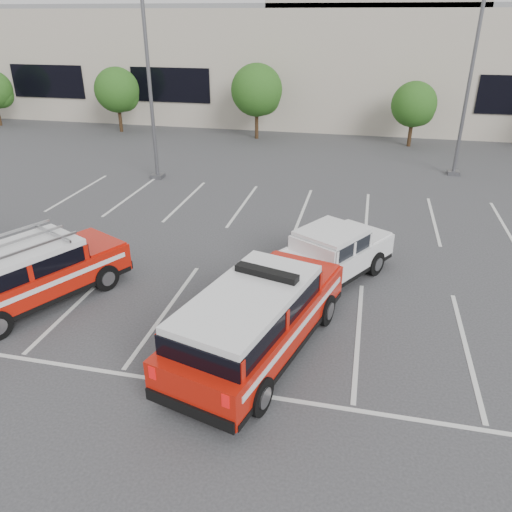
{
  "coord_description": "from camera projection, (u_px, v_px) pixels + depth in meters",
  "views": [
    {
      "loc": [
        2.48,
        -11.26,
        7.63
      ],
      "look_at": [
        -0.51,
        1.96,
        1.05
      ],
      "focal_mm": 35.0,
      "sensor_mm": 36.0,
      "label": 1
    }
  ],
  "objects": [
    {
      "name": "tree_mid_right",
      "position": [
        415.0,
        106.0,
        30.94
      ],
      "size": [
        2.77,
        2.77,
        3.99
      ],
      "color": "#3F2B19",
      "rests_on": "ground"
    },
    {
      "name": "light_pole_left",
      "position": [
        148.0,
        72.0,
        23.56
      ],
      "size": [
        0.9,
        0.6,
        10.24
      ],
      "color": "#59595E",
      "rests_on": "ground"
    },
    {
      "name": "light_pole_mid",
      "position": [
        471.0,
        70.0,
        24.09
      ],
      "size": [
        0.9,
        0.6,
        10.24
      ],
      "color": "#59595E",
      "rests_on": "ground"
    },
    {
      "name": "fire_chief_suv",
      "position": [
        257.0,
        324.0,
        12.11
      ],
      "size": [
        3.68,
        6.34,
        2.1
      ],
      "rotation": [
        0.0,
        0.0,
        -0.27
      ],
      "color": "#B31408",
      "rests_on": "ground"
    },
    {
      "name": "stall_markings",
      "position": [
        286.0,
        253.0,
        17.65
      ],
      "size": [
        23.0,
        15.0,
        0.01
      ],
      "primitive_type": "cube",
      "color": "silver",
      "rests_on": "ground"
    },
    {
      "name": "ground",
      "position": [
        259.0,
        322.0,
        13.71
      ],
      "size": [
        120.0,
        120.0,
        0.0
      ],
      "primitive_type": "plane",
      "color": "#353537",
      "rests_on": "ground"
    },
    {
      "name": "tree_left",
      "position": [
        119.0,
        91.0,
        34.79
      ],
      "size": [
        3.07,
        3.07,
        4.42
      ],
      "color": "#3F2B19",
      "rests_on": "ground"
    },
    {
      "name": "tree_mid_left",
      "position": [
        258.0,
        92.0,
        32.69
      ],
      "size": [
        3.37,
        3.37,
        4.85
      ],
      "color": "#3F2B19",
      "rests_on": "ground"
    },
    {
      "name": "white_pickup",
      "position": [
        321.0,
        264.0,
        15.38
      ],
      "size": [
        4.45,
        5.72,
        1.69
      ],
      "rotation": [
        0.0,
        0.0,
        -0.54
      ],
      "color": "silver",
      "rests_on": "ground"
    },
    {
      "name": "convention_building",
      "position": [
        348.0,
        55.0,
        39.56
      ],
      "size": [
        60.0,
        16.99,
        13.2
      ],
      "color": "#B8AC9C",
      "rests_on": "ground"
    },
    {
      "name": "ladder_suv",
      "position": [
        31.0,
        277.0,
        14.31
      ],
      "size": [
        4.19,
        5.61,
        2.07
      ],
      "rotation": [
        0.0,
        0.0,
        -0.46
      ],
      "color": "#B31408",
      "rests_on": "ground"
    }
  ]
}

